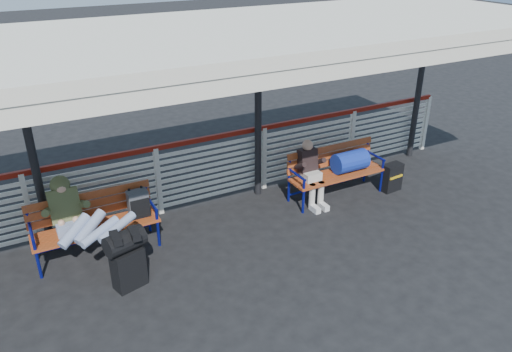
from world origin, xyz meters
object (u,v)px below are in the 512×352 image
bench_left (105,215)px  traveler_man (87,223)px  luggage_stack (127,257)px  companion_person (311,172)px  bench_right (343,164)px  suitcase_side (392,177)px

bench_left → traveler_man: size_ratio=1.10×
luggage_stack → bench_left: bearing=76.3°
companion_person → luggage_stack: bearing=-166.8°
bench_right → companion_person: size_ratio=1.57×
traveler_man → companion_person: 3.78m
bench_left → traveler_man: 0.49m
bench_right → companion_person: 0.69m
bench_right → companion_person: (-0.69, -0.00, -0.01)m
luggage_stack → suitcase_side: bearing=-9.8°
luggage_stack → traveler_man: (-0.35, 0.69, 0.25)m
bench_left → luggage_stack: bearing=-88.2°
bench_left → suitcase_side: bearing=-6.0°
luggage_stack → companion_person: companion_person is taller
bench_left → traveler_man: traveler_man is taller
traveler_man → suitcase_side: bearing=-1.9°
luggage_stack → bench_right: (4.12, 0.80, 0.14)m
bench_right → luggage_stack: bearing=-169.0°
bench_left → bench_right: same height
companion_person → suitcase_side: bearing=-10.5°
companion_person → suitcase_side: companion_person is taller
bench_left → suitcase_side: size_ratio=3.44×
companion_person → bench_right: bearing=0.1°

